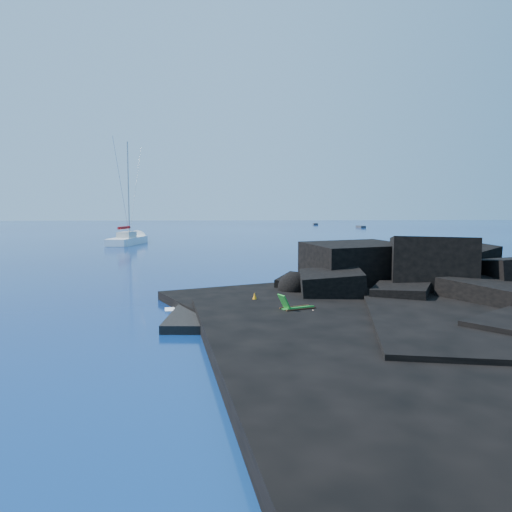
# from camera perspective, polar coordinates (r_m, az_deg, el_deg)

# --- Properties ---
(ground) EXTENTS (400.00, 400.00, 0.00)m
(ground) POSITION_cam_1_polar(r_m,az_deg,el_deg) (21.81, -10.37, -7.55)
(ground) COLOR #040A3A
(ground) RESTS_ON ground
(headland) EXTENTS (24.00, 24.00, 3.60)m
(headland) POSITION_cam_1_polar(r_m,az_deg,el_deg) (27.00, 19.07, -5.27)
(headland) COLOR black
(headland) RESTS_ON ground
(beach) EXTENTS (9.08, 6.86, 0.70)m
(beach) POSITION_cam_1_polar(r_m,az_deg,el_deg) (22.35, 1.41, -7.15)
(beach) COLOR black
(beach) RESTS_ON ground
(surf_foam) EXTENTS (10.00, 8.00, 0.06)m
(surf_foam) POSITION_cam_1_polar(r_m,az_deg,el_deg) (26.79, 1.37, -5.05)
(surf_foam) COLOR white
(surf_foam) RESTS_ON ground
(sailboat) EXTENTS (5.17, 13.91, 14.28)m
(sailboat) POSITION_cam_1_polar(r_m,az_deg,el_deg) (71.84, -14.39, 1.31)
(sailboat) COLOR white
(sailboat) RESTS_ON ground
(deck_chair) EXTENTS (1.65, 1.19, 1.04)m
(deck_chair) POSITION_cam_1_polar(r_m,az_deg,el_deg) (21.32, 4.80, -5.39)
(deck_chair) COLOR #1B7A25
(deck_chair) RESTS_ON beach
(towel) EXTENTS (1.92, 1.37, 0.05)m
(towel) POSITION_cam_1_polar(r_m,az_deg,el_deg) (20.93, 5.40, -6.99)
(towel) COLOR white
(towel) RESTS_ON beach
(sunbather) EXTENTS (1.71, 1.00, 0.25)m
(sunbather) POSITION_cam_1_polar(r_m,az_deg,el_deg) (20.90, 5.40, -6.59)
(sunbather) COLOR tan
(sunbather) RESTS_ON towel
(marker_cone) EXTENTS (0.46, 0.46, 0.59)m
(marker_cone) POSITION_cam_1_polar(r_m,az_deg,el_deg) (23.51, -0.16, -4.92)
(marker_cone) COLOR orange
(marker_cone) RESTS_ON beach
(distant_boat_a) EXTENTS (1.71, 4.25, 0.55)m
(distant_boat_a) POSITION_cam_1_polar(r_m,az_deg,el_deg) (158.82, 6.80, 3.56)
(distant_boat_a) COLOR #26262B
(distant_boat_a) RESTS_ON ground
(distant_boat_b) EXTENTS (1.54, 4.30, 0.56)m
(distant_boat_b) POSITION_cam_1_polar(r_m,az_deg,el_deg) (135.55, 11.88, 3.18)
(distant_boat_b) COLOR #2B2C31
(distant_boat_b) RESTS_ON ground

